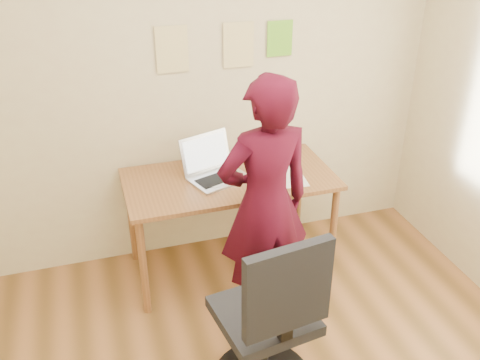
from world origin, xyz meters
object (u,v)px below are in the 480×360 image
object	(u,v)px
laptop	(214,170)
phone	(257,185)
office_chair	(270,329)
desk	(229,188)
person	(265,205)

from	to	relation	value
laptop	phone	bearing A→B (deg)	-59.61
laptop	office_chair	world-z (taller)	office_chair
desk	person	world-z (taller)	person
laptop	phone	size ratio (longest dim) A/B	3.21
desk	phone	distance (m)	0.24
phone	person	xyz separation A→B (m)	(-0.07, -0.33, 0.06)
desk	laptop	world-z (taller)	laptop
desk	office_chair	world-z (taller)	office_chair
office_chair	desk	bearing A→B (deg)	75.91
desk	person	distance (m)	0.53
phone	desk	bearing A→B (deg)	106.00
laptop	person	bearing A→B (deg)	-91.94
desk	person	xyz separation A→B (m)	(0.07, -0.50, 0.15)
desk	laptop	bearing A→B (deg)	160.33
laptop	office_chair	distance (m)	1.21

